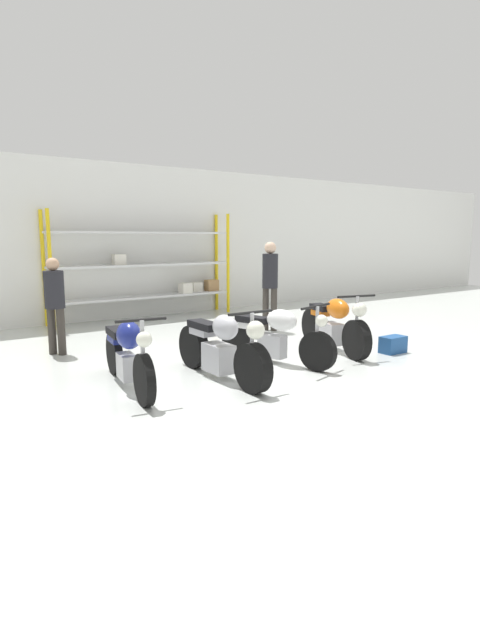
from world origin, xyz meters
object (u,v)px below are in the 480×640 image
(toolbox, at_px, (393,345))
(person_browsing, at_px, (55,299))
(person_near_rack, at_px, (270,278))
(motorcycle_orange, at_px, (334,324))
(shelving_rack, at_px, (149,267))
(motorcycle_silver, at_px, (221,348))
(motorcycle_blue, at_px, (127,352))
(motorcycle_white, at_px, (275,335))

(toolbox, bearing_deg, person_browsing, 146.21)
(person_near_rack, relative_size, toolbox, 4.14)
(motorcycle_orange, bearing_deg, shelving_rack, -153.69)
(motorcycle_silver, relative_size, person_browsing, 1.34)
(shelving_rack, distance_m, motorcycle_blue, 5.73)
(person_browsing, bearing_deg, motorcycle_white, 97.66)
(motorcycle_white, height_order, person_near_rack, person_near_rack)
(motorcycle_blue, distance_m, person_near_rack, 4.57)
(person_browsing, distance_m, toolbox, 5.63)
(motorcycle_blue, relative_size, motorcycle_orange, 1.05)
(motorcycle_white, xyz_separation_m, toolbox, (2.05, -0.61, -0.30))
(motorcycle_blue, bearing_deg, toolbox, 89.76)
(toolbox, bearing_deg, motorcycle_orange, 136.75)
(person_near_rack, bearing_deg, person_browsing, -37.92)
(shelving_rack, relative_size, motorcycle_blue, 2.11)
(motorcycle_silver, xyz_separation_m, motorcycle_orange, (2.50, 0.35, 0.02))
(motorcycle_blue, relative_size, person_near_rack, 1.16)
(toolbox, bearing_deg, person_near_rack, 98.55)
(motorcycle_white, bearing_deg, motorcycle_blue, -106.16)
(shelving_rack, bearing_deg, motorcycle_silver, -105.17)
(person_near_rack, bearing_deg, motorcycle_blue, -5.61)
(shelving_rack, relative_size, motorcycle_white, 2.16)
(person_browsing, bearing_deg, motorcycle_silver, 78.69)
(shelving_rack, xyz_separation_m, motorcycle_orange, (1.05, -5.02, -0.75))
(motorcycle_orange, xyz_separation_m, person_browsing, (-3.92, 2.43, 0.47))
(shelving_rack, xyz_separation_m, motorcycle_blue, (-2.65, -5.03, -0.74))
(shelving_rack, height_order, toolbox, shelving_rack)
(motorcycle_blue, bearing_deg, person_near_rack, 126.39)
(shelving_rack, xyz_separation_m, motorcycle_white, (-0.29, -5.08, -0.77))
(motorcycle_white, distance_m, person_near_rack, 2.80)
(motorcycle_silver, xyz_separation_m, motorcycle_white, (1.17, 0.28, 0.00))
(motorcycle_white, xyz_separation_m, person_near_rack, (1.63, 2.19, 0.64))
(motorcycle_orange, relative_size, person_near_rack, 1.11)
(motorcycle_blue, relative_size, motorcycle_silver, 0.99)
(motorcycle_white, relative_size, person_near_rack, 1.13)
(shelving_rack, relative_size, motorcycle_silver, 2.09)
(motorcycle_blue, bearing_deg, motorcycle_silver, 82.56)
(toolbox, bearing_deg, motorcycle_white, 163.46)
(motorcycle_silver, height_order, person_near_rack, person_near_rack)
(motorcycle_white, relative_size, motorcycle_orange, 1.02)
(motorcycle_orange, bearing_deg, motorcycle_white, -72.81)
(motorcycle_silver, height_order, motorcycle_orange, motorcycle_orange)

